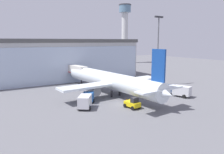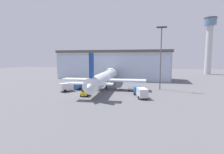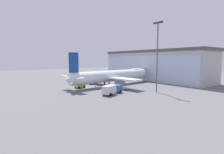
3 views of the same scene
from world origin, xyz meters
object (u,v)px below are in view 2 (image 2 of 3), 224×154
at_px(safety_cone_nose, 98,92).
at_px(safety_cone_wingtip, 142,91).
at_px(catering_truck, 70,86).
at_px(apron_light_mast, 161,53).
at_px(control_tower, 209,40).
at_px(airplane, 104,78).
at_px(pushback_tug, 85,93).
at_px(fuel_truck, 141,92).
at_px(jet_bridge, 111,71).
at_px(baggage_cart, 133,90).

xyz_separation_m(safety_cone_nose, safety_cone_wingtip, (12.95, 3.69, 0.00)).
bearing_deg(catering_truck, apron_light_mast, -36.69).
relative_size(control_tower, safety_cone_wingtip, 62.97).
bearing_deg(safety_cone_wingtip, apron_light_mast, 45.43).
height_order(airplane, pushback_tug, airplane).
height_order(airplane, safety_cone_nose, airplane).
bearing_deg(safety_cone_wingtip, pushback_tug, -150.35).
bearing_deg(control_tower, catering_truck, -131.28).
bearing_deg(fuel_truck, catering_truck, 61.79).
relative_size(jet_bridge, safety_cone_wingtip, 23.82).
relative_size(jet_bridge, airplane, 0.34).
height_order(catering_truck, baggage_cart, catering_truck).
relative_size(jet_bridge, safety_cone_nose, 23.82).
distance_m(control_tower, safety_cone_wingtip, 78.90).
distance_m(airplane, safety_cone_wingtip, 13.64).
relative_size(baggage_cart, safety_cone_wingtip, 5.85).
relative_size(control_tower, safety_cone_nose, 62.97).
xyz_separation_m(jet_bridge, fuel_truck, (14.54, -28.84, -2.99)).
bearing_deg(airplane, apron_light_mast, -85.40).
xyz_separation_m(pushback_tug, safety_cone_wingtip, (15.17, 8.63, -0.70)).
relative_size(apron_light_mast, catering_truck, 2.86).
relative_size(jet_bridge, baggage_cart, 4.07).
relative_size(airplane, safety_cone_wingtip, 70.60).
height_order(pushback_tug, safety_cone_wingtip, pushback_tug).
height_order(control_tower, pushback_tug, control_tower).
relative_size(apron_light_mast, safety_cone_nose, 37.31).
distance_m(control_tower, pushback_tug, 93.74).
bearing_deg(apron_light_mast, safety_cone_nose, -153.12).
height_order(control_tower, fuel_truck, control_tower).
bearing_deg(fuel_truck, pushback_tug, 79.26).
bearing_deg(safety_cone_nose, catering_truck, 173.54).
bearing_deg(control_tower, apron_light_mast, -118.04).
xyz_separation_m(airplane, pushback_tug, (-2.33, -11.86, -2.62)).
relative_size(apron_light_mast, airplane, 0.53).
distance_m(jet_bridge, airplane, 18.94).
relative_size(control_tower, airplane, 0.89).
height_order(apron_light_mast, baggage_cart, apron_light_mast).
height_order(fuel_truck, baggage_cart, fuel_truck).
distance_m(apron_light_mast, safety_cone_nose, 23.95).
bearing_deg(safety_cone_nose, control_tower, 53.97).
bearing_deg(jet_bridge, safety_cone_wingtip, -152.55).
bearing_deg(apron_light_mast, safety_cone_wingtip, -134.57).
bearing_deg(safety_cone_nose, apron_light_mast, 26.88).
height_order(jet_bridge, safety_cone_nose, jet_bridge).
bearing_deg(apron_light_mast, jet_bridge, 141.05).
height_order(control_tower, apron_light_mast, control_tower).
bearing_deg(fuel_truck, jet_bridge, 9.01).
relative_size(control_tower, pushback_tug, 10.37).
distance_m(fuel_truck, pushback_tug, 15.28).
relative_size(jet_bridge, catering_truck, 1.83).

